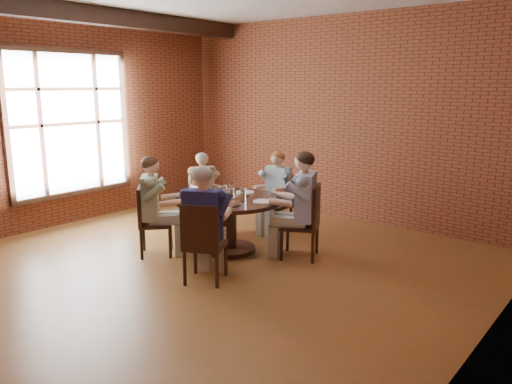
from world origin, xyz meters
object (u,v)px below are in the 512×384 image
Objects in this scene: chair_a at (307,219)px; smartphone at (236,206)px; chair_b at (279,201)px; diner_d at (155,206)px; chair_e at (203,241)px; diner_a at (300,205)px; diner_c at (203,192)px; dining_table at (229,214)px; diner_e at (205,225)px; chair_d at (149,218)px; chair_c at (202,199)px; diner_b at (276,193)px.

smartphone is (-0.60, -0.74, 0.22)m from chair_a.
chair_b is at bearing -150.67° from chair_a.
chair_a is at bearing -101.82° from diner_d.
diner_d is 1.41× the size of chair_e.
diner_a reaches higher than diner_c.
chair_e is (1.56, -1.58, -0.10)m from diner_c.
diner_d is at bearing -132.69° from dining_table.
diner_e reaches higher than smartphone.
dining_table is 1.08m from chair_d.
smartphone is at bearing -63.56° from chair_a.
chair_c is at bearing 131.60° from smartphone.
diner_c reaches higher than chair_d.
chair_b is (-1.01, 0.74, -0.04)m from chair_a.
diner_d reaches higher than dining_table.
diner_c is 1.35m from chair_d.
chair_e is at bearing -38.05° from diner_a.
smartphone is (1.40, -0.81, 0.14)m from diner_c.
diner_d is at bearing -175.94° from smartphone.
chair_a is 0.72× the size of diner_e.
chair_e is (-0.44, -1.51, -0.01)m from chair_a.
chair_d reaches higher than chair_b.
diner_e is at bearing -148.98° from diner_d.
chair_c is 0.64× the size of diner_e.
smartphone is (0.39, -0.29, 0.23)m from dining_table.
dining_table is 1.50× the size of chair_e.
dining_table is 1.12m from diner_b.
chair_e is (1.22, -0.32, -0.16)m from diner_d.
dining_table is 1.11m from diner_e.
diner_e is (1.18, -0.24, 0.01)m from diner_d.
diner_c is 1.30m from diner_d.
chair_c is (-1.05, -0.56, -0.15)m from diner_b.
diner_a is 1.92m from diner_c.
diner_a is 1.06× the size of diner_d.
diner_c is at bearing -150.56° from diner_b.
chair_a is 0.78× the size of diner_b.
chair_d is at bearing -78.19° from diner_a.
diner_c is at bearing -90.00° from chair_c.
chair_e reaches higher than chair_c.
smartphone is at bearing -105.82° from chair_e.
diner_e is (-0.39, -1.38, -0.03)m from diner_a.
diner_e reaches higher than diner_d.
diner_c reaches higher than dining_table.
dining_table is 1.07× the size of diner_d.
diner_d reaches higher than chair_d.
chair_e is (0.55, -1.05, -0.01)m from dining_table.
dining_table is 1.21m from chair_c.
diner_a is at bearing -133.25° from diner_e.
dining_table is at bearing -90.00° from diner_a.
diner_e reaches higher than chair_c.
dining_table is at bearing -90.00° from diner_b.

